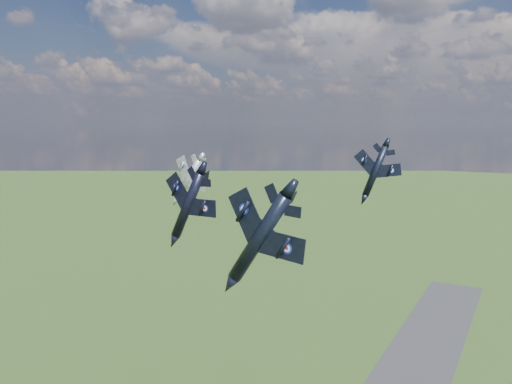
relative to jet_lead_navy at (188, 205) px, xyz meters
The scene contains 4 objects.
jet_lead_navy is the anchor object (origin of this frame).
jet_right_navy 26.77m from the jet_lead_navy, 37.98° to the right, with size 10.57×14.74×3.05m, color black, non-canonical shape.
jet_high_navy 38.50m from the jet_lead_navy, 61.73° to the left, with size 9.73×13.57×2.81m, color black, non-canonical shape.
jet_left_silver 20.92m from the jet_lead_navy, 126.65° to the left, with size 9.52×13.27×2.75m, color gray, non-canonical shape.
Camera 1 is at (35.09, -54.18, 94.06)m, focal length 35.00 mm.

